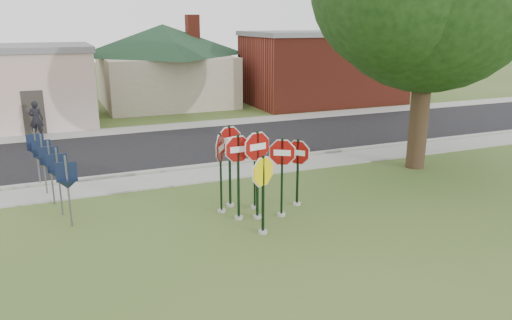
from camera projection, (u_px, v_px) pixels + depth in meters
name	position (u px, v px, depth m)	size (l,w,h in m)	color
ground	(276.00, 232.00, 13.30)	(120.00, 120.00, 0.00)	#395720
sidewalk_near	(213.00, 174.00, 18.18)	(60.00, 1.60, 0.06)	gray
road	(182.00, 147.00, 22.19)	(60.00, 7.00, 0.04)	black
sidewalk_far	(161.00, 128.00, 26.01)	(60.00, 1.60, 0.06)	gray
curb	(205.00, 166.00, 19.06)	(60.00, 0.20, 0.14)	gray
stop_sign_center	(257.00, 162.00, 13.79)	(1.10, 0.24, 2.67)	#9B9891
stop_sign_yellow	(263.00, 185.00, 12.86)	(1.00, 0.48, 2.25)	#9B9891
stop_sign_left	(238.00, 165.00, 13.74)	(1.05, 0.24, 2.57)	#9B9891
stop_sign_right	(282.00, 167.00, 14.00)	(0.90, 0.55, 2.41)	#9B9891
stop_sign_back_right	(255.00, 162.00, 14.60)	(0.91, 0.40, 2.39)	#9B9891
stop_sign_back_left	(230.00, 154.00, 14.70)	(1.08, 0.24, 2.62)	#9B9891
stop_sign_far_right	(298.00, 164.00, 14.89)	(0.65, 0.81, 2.17)	#9B9891
stop_sign_far_left	(221.00, 161.00, 14.26)	(0.63, 0.92, 2.50)	#9B9891
route_sign_row	(50.00, 166.00, 14.98)	(1.43, 4.63, 2.00)	#59595E
building_house	(164.00, 49.00, 32.62)	(11.60, 11.60, 6.20)	#B8AC92
building_brick	(323.00, 67.00, 33.53)	(10.20, 6.20, 4.75)	maroon
bg_tree_right	(382.00, 18.00, 43.03)	(5.60, 5.60, 8.40)	black
pedestrian	(36.00, 119.00, 23.47)	(0.64, 0.42, 1.76)	black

